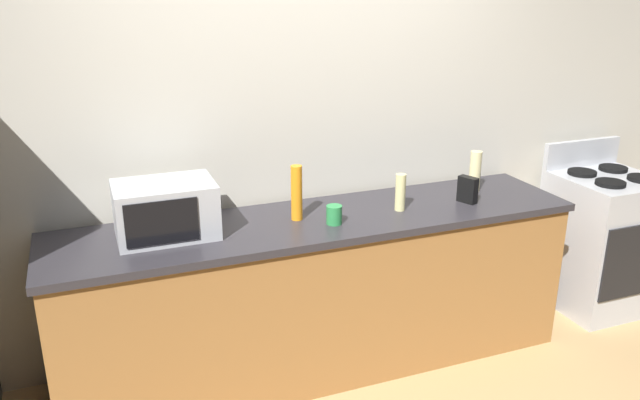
# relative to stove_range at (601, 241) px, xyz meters

# --- Properties ---
(back_wall) EXTENTS (6.40, 0.10, 2.70)m
(back_wall) POSITION_rel_stove_range_xyz_m (-2.00, 0.41, 0.89)
(back_wall) COLOR beige
(back_wall) RESTS_ON ground_plane
(counter_run) EXTENTS (2.84, 0.64, 0.90)m
(counter_run) POSITION_rel_stove_range_xyz_m (-2.00, 0.00, -0.01)
(counter_run) COLOR #9E6B38
(counter_run) RESTS_ON ground_plane
(stove_range) EXTENTS (0.60, 0.61, 1.08)m
(stove_range) POSITION_rel_stove_range_xyz_m (0.00, 0.00, 0.00)
(stove_range) COLOR #B7BABF
(stove_range) RESTS_ON ground_plane
(microwave) EXTENTS (0.48, 0.35, 0.27)m
(microwave) POSITION_rel_stove_range_xyz_m (-2.79, 0.05, 0.57)
(microwave) COLOR #B7BABF
(microwave) RESTS_ON counter_run
(cordless_phone) EXTENTS (0.09, 0.12, 0.15)m
(cordless_phone) POSITION_rel_stove_range_xyz_m (-1.13, -0.07, 0.51)
(cordless_phone) COLOR black
(cordless_phone) RESTS_ON counter_run
(bottle_dish_soap) EXTENTS (0.06, 0.06, 0.29)m
(bottle_dish_soap) POSITION_rel_stove_range_xyz_m (-2.12, 0.02, 0.59)
(bottle_dish_soap) COLOR orange
(bottle_dish_soap) RESTS_ON counter_run
(bottle_hand_soap) EXTENTS (0.07, 0.07, 0.24)m
(bottle_hand_soap) POSITION_rel_stove_range_xyz_m (-0.98, 0.09, 0.56)
(bottle_hand_soap) COLOR beige
(bottle_hand_soap) RESTS_ON counter_run
(bottle_vinegar) EXTENTS (0.06, 0.06, 0.20)m
(bottle_vinegar) POSITION_rel_stove_range_xyz_m (-1.55, -0.05, 0.54)
(bottle_vinegar) COLOR beige
(bottle_vinegar) RESTS_ON counter_run
(mug_green) EXTENTS (0.08, 0.08, 0.10)m
(mug_green) POSITION_rel_stove_range_xyz_m (-1.96, -0.11, 0.49)
(mug_green) COLOR #2D8C47
(mug_green) RESTS_ON counter_run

